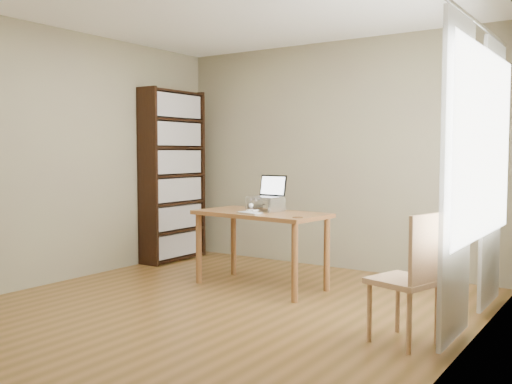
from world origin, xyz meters
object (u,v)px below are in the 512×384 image
(desk, at_px, (261,222))
(cat, at_px, (264,204))
(chair, at_px, (414,274))
(keyboard, at_px, (250,213))
(bookshelf, at_px, (173,176))
(laptop, at_px, (268,192))

(desk, bearing_deg, cat, 113.47)
(desk, distance_m, chair, 2.01)
(keyboard, bearing_deg, bookshelf, 167.49)
(bookshelf, bearing_deg, keyboard, -25.33)
(cat, bearing_deg, keyboard, -79.89)
(desk, distance_m, keyboard, 0.25)
(bookshelf, height_order, laptop, bookshelf)
(keyboard, height_order, chair, chair)
(cat, bearing_deg, chair, -26.43)
(bookshelf, distance_m, laptop, 1.76)
(cat, relative_size, chair, 0.52)
(cat, height_order, chair, chair)
(desk, height_order, chair, chair)
(bookshelf, bearing_deg, cat, -16.15)
(desk, relative_size, chair, 1.48)
(desk, height_order, keyboard, keyboard)
(keyboard, bearing_deg, laptop, 105.88)
(laptop, height_order, chair, laptop)
(keyboard, height_order, cat, cat)
(chair, bearing_deg, desk, 171.43)
(desk, bearing_deg, chair, -19.56)
(desk, relative_size, cat, 2.85)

